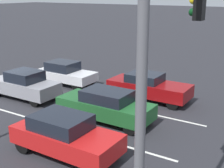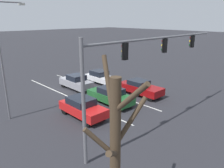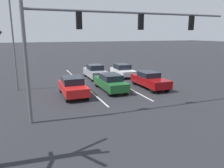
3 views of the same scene
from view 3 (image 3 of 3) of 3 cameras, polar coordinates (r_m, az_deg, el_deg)
The scene contains 10 objects.
ground_plane at distance 26.03m, azimuth -5.49°, elevation 1.79°, with size 240.00×240.00×0.00m, color #28282D.
lane_stripe_left_divider at distance 24.28m, azimuth 0.26°, elevation 1.05°, with size 0.12×16.98×0.01m, color silver.
lane_stripe_center_divider at distance 23.23m, azimuth -8.14°, elevation 0.37°, with size 0.12×16.98×0.01m, color silver.
car_maroon_leftlane_front at distance 20.96m, azimuth 9.81°, elevation 1.09°, with size 1.80×4.63×1.51m.
car_red_rightlane_front at distance 18.24m, azimuth -10.20°, elevation -0.59°, with size 1.80×4.20×1.55m.
car_darkgreen_midlane_front at distance 19.65m, azimuth -0.41°, elevation 0.51°, with size 1.74×4.65×1.52m.
car_white_leftlane_second at distance 26.22m, azimuth 2.86°, elevation 3.59°, with size 1.78×4.02×1.48m.
car_gray_midlane_second at distance 25.09m, azimuth -4.46°, elevation 3.23°, with size 1.76×4.18×1.61m.
traffic_signal_gantry at distance 13.41m, azimuth -1.76°, elevation 13.41°, with size 13.56×0.37×6.69m.
street_lamp_right_shoulder at distance 21.10m, azimuth -23.91°, elevation 11.94°, with size 2.22×0.24×8.74m.
Camera 3 is at (6.86, 24.61, 5.01)m, focal length 35.00 mm.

